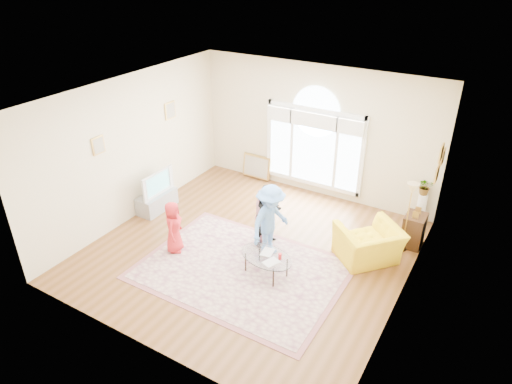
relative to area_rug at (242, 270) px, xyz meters
The scene contains 17 objects.
ground 0.69m from the area_rug, 107.44° to the left, with size 6.00×6.00×0.00m, color brown.
room_shell 3.83m from the area_rug, 93.25° to the left, with size 6.00×6.00×6.00m.
area_rug is the anchor object (origin of this frame).
rug_border 0.00m from the area_rug, 63.43° to the left, with size 3.80×2.80×0.01m, color #97595C.
tv_console 3.12m from the area_rug, 161.99° to the left, with size 0.45×1.00×0.42m, color #919399.
television 3.18m from the area_rug, 161.94° to the left, with size 0.16×0.99×0.57m.
coffee_table 0.62m from the area_rug, 17.69° to the left, with size 1.20×0.90×0.54m.
armchair 2.52m from the area_rug, 38.96° to the left, with size 1.13×0.99×0.74m, color yellow.
side_cabinet 3.64m from the area_rug, 44.71° to the left, with size 0.40×0.50×0.70m, color black.
floor_lamp 3.58m from the area_rug, 43.07° to the left, with size 0.29×0.29×1.51m.
plant_pedestal 4.34m from the area_rug, 54.86° to the left, with size 0.20×0.20×0.70m, color white.
potted_plant 4.42m from the area_rug, 54.86° to the left, with size 0.34×0.30×0.38m, color #33722D.
leaning_picture 3.98m from the area_rug, 116.47° to the left, with size 0.80×0.05×0.62m, color tan.
child_red 1.62m from the area_rug, behind, with size 0.53×0.35×1.09m, color red.
child_black 1.25m from the area_rug, 90.02° to the left, with size 0.65×0.51×1.34m, color black.
child_pink 1.23m from the area_rug, 99.47° to the left, with size 0.71×0.29×1.21m, color #EDA7B2.
child_blue 1.08m from the area_rug, 73.51° to the left, with size 0.99×0.57×1.54m, color #6097E7.
Camera 1 is at (4.01, -6.53, 5.47)m, focal length 32.00 mm.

